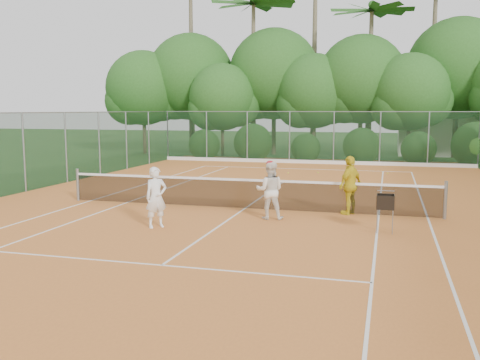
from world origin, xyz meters
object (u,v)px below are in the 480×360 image
object	(u,v)px
player_yellow	(350,185)
ball_hopper	(385,203)
player_white	(156,197)
player_center_grp	(270,190)

from	to	relation	value
player_yellow	ball_hopper	bearing A→B (deg)	54.93
player_white	ball_hopper	distance (m)	5.94
player_center_grp	player_yellow	world-z (taller)	player_yellow
player_white	ball_hopper	size ratio (longest dim) A/B	1.66
player_white	player_center_grp	world-z (taller)	player_center_grp
player_white	player_yellow	size ratio (longest dim) A/B	0.92
player_white	ball_hopper	world-z (taller)	player_white
player_center_grp	ball_hopper	world-z (taller)	player_center_grp
player_yellow	ball_hopper	distance (m)	2.41
player_white	ball_hopper	xyz separation A→B (m)	(5.85, 1.02, -0.04)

